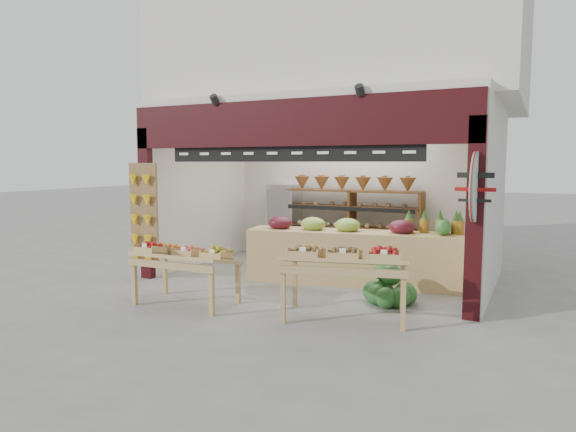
# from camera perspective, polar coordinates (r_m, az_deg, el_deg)

# --- Properties ---
(ground) EXTENTS (60.00, 60.00, 0.00)m
(ground) POSITION_cam_1_polar(r_m,az_deg,el_deg) (8.99, 2.73, -7.27)
(ground) COLOR slate
(ground) RESTS_ON ground
(shop_structure) EXTENTS (6.36, 5.12, 5.40)m
(shop_structure) POSITION_cam_1_polar(r_m,az_deg,el_deg) (10.42, 6.57, 16.23)
(shop_structure) COLOR beige
(shop_structure) RESTS_ON ground
(banana_board) EXTENTS (0.60, 0.15, 1.80)m
(banana_board) POSITION_cam_1_polar(r_m,az_deg,el_deg) (9.32, -15.84, -0.06)
(banana_board) COLOR olive
(banana_board) RESTS_ON ground
(gift_sign) EXTENTS (0.04, 0.93, 0.92)m
(gift_sign) POSITION_cam_1_polar(r_m,az_deg,el_deg) (6.92, 20.10, 3.04)
(gift_sign) COLOR #ADD9C5
(gift_sign) RESTS_ON ground
(back_shelving) EXTENTS (2.84, 0.47, 1.77)m
(back_shelving) POSITION_cam_1_polar(r_m,az_deg,el_deg) (10.45, 7.13, 0.88)
(back_shelving) COLOR brown
(back_shelving) RESTS_ON ground
(refrigerator) EXTENTS (0.64, 0.64, 1.59)m
(refrigerator) POSITION_cam_1_polar(r_m,az_deg,el_deg) (11.18, -0.38, -0.52)
(refrigerator) COLOR silver
(refrigerator) RESTS_ON ground
(cardboard_stack) EXTENTS (1.02, 0.75, 0.68)m
(cardboard_stack) POSITION_cam_1_polar(r_m,az_deg,el_deg) (10.16, -0.24, -4.28)
(cardboard_stack) COLOR beige
(cardboard_stack) RESTS_ON ground
(mid_counter) EXTENTS (3.67, 1.32, 1.12)m
(mid_counter) POSITION_cam_1_polar(r_m,az_deg,el_deg) (8.80, 7.19, -4.32)
(mid_counter) COLOR tan
(mid_counter) RESTS_ON ground
(display_table_left) EXTENTS (1.47, 0.84, 0.94)m
(display_table_left) POSITION_cam_1_polar(r_m,az_deg,el_deg) (7.69, -11.63, -4.30)
(display_table_left) COLOR tan
(display_table_left) RESTS_ON ground
(display_table_right) EXTENTS (1.80, 1.29, 1.03)m
(display_table_right) POSITION_cam_1_polar(r_m,az_deg,el_deg) (6.81, 6.37, -4.61)
(display_table_right) COLOR tan
(display_table_right) RESTS_ON ground
(watermelon_pile) EXTENTS (0.80, 0.77, 0.58)m
(watermelon_pile) POSITION_cam_1_polar(r_m,az_deg,el_deg) (7.71, 11.20, -7.98)
(watermelon_pile) COLOR #1A501F
(watermelon_pile) RESTS_ON ground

